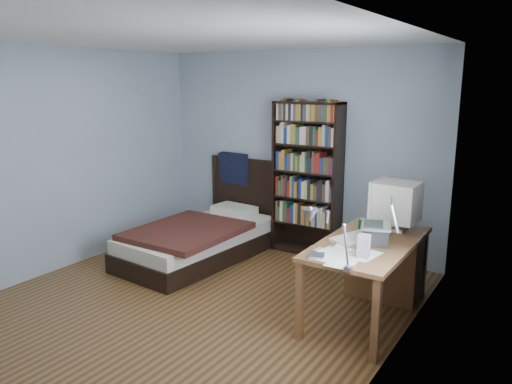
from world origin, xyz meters
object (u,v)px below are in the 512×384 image
Objects in this scene: keyboard at (355,238)px; speaker at (364,246)px; desk at (382,261)px; crt_monitor at (395,202)px; desk_lamp at (317,222)px; soda_can at (362,226)px; bookshelf at (307,179)px; bed at (203,236)px; laptop at (378,231)px.

speaker reaches higher than keyboard.
crt_monitor is at bearing 46.91° from desk.
soda_can is at bearing 96.62° from desk_lamp.
bookshelf reaches higher than bed.
bed reaches higher than laptop.
desk_lamp is (-0.07, -1.09, 0.34)m from laptop.
bed is at bearing 144.88° from desk_lamp.
desk_lamp reaches higher than keyboard.
speaker reaches higher than desk.
bookshelf is (-1.34, 0.81, -0.05)m from crt_monitor.
keyboard is at bearing -48.91° from bookshelf.
desk_lamp is 1.39m from soda_can.
bookshelf is 1.46m from bed.
desk is 3.56× the size of laptop.
desk_lamp is at bearing -93.81° from laptop.
bookshelf is at bearing 145.08° from desk.
desk_lamp is 2.97× the size of speaker.
soda_can is 1.56m from bookshelf.
desk is at bearing 53.32° from soda_can.
keyboard is (-0.19, -0.51, -0.25)m from crt_monitor.
laptop is 1.89m from bookshelf.
bed is at bearing 179.87° from crt_monitor.
crt_monitor is 0.22× the size of bed.
desk is at bearing 100.88° from laptop.
crt_monitor is 0.96× the size of keyboard.
keyboard is 0.47m from speaker.
bookshelf is (-1.35, 1.31, 0.10)m from laptop.
soda_can is (-0.22, -0.27, -0.20)m from crt_monitor.
desk_lamp is 1.18m from keyboard.
keyboard is 2.58× the size of speaker.
bookshelf is at bearing 148.84° from crt_monitor.
bookshelf reaches higher than desk.
desk is 0.59m from crt_monitor.
desk is 0.94m from speaker.
desk is 0.70× the size of bed.
crt_monitor is 1.56m from bookshelf.
bookshelf is (-1.12, 1.08, 0.15)m from soda_can.
laptop is at bearing 18.72° from keyboard.
desk is at bearing 90.36° from desk_lamp.
speaker is 0.10× the size of bookshelf.
desk_lamp reaches higher than speaker.
desk_lamp is (0.01, -1.52, 0.77)m from desk.
desk is at bearing -133.09° from crt_monitor.
speaker is at bearing -68.64° from soda_can.
laptop is 0.20× the size of bed.
soda_can is (-0.14, -0.19, 0.38)m from desk.
bookshelf reaches higher than laptop.
desk_lamp reaches higher than soda_can.
laptop is at bearing 83.92° from speaker.
bed reaches higher than keyboard.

